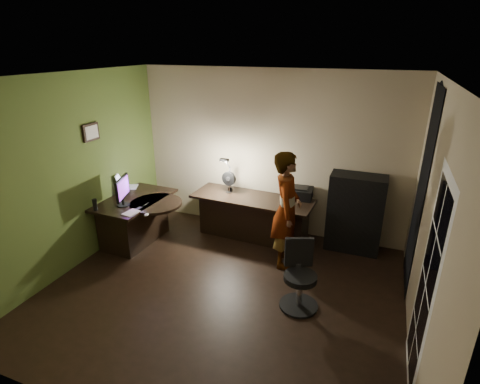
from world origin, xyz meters
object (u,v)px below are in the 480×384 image
(person, at_px, (286,210))
(cabinet, at_px, (355,213))
(desk_right, at_px, (252,218))
(office_chair, at_px, (300,277))
(monitor, at_px, (122,195))
(desk_left, at_px, (137,220))

(person, bearing_deg, cabinet, -59.20)
(desk_right, xyz_separation_m, office_chair, (1.13, -1.45, 0.06))
(office_chair, bearing_deg, monitor, 149.93)
(office_chair, xyz_separation_m, person, (-0.43, 0.91, 0.43))
(cabinet, xyz_separation_m, office_chair, (-0.46, -1.71, -0.19))
(person, bearing_deg, desk_left, 84.47)
(desk_right, bearing_deg, person, -34.76)
(desk_left, bearing_deg, monitor, -87.01)
(desk_left, height_order, person, person)
(cabinet, bearing_deg, office_chair, -104.78)
(desk_left, relative_size, office_chair, 1.53)
(monitor, relative_size, person, 0.29)
(cabinet, bearing_deg, desk_left, -162.55)
(desk_left, distance_m, desk_right, 1.87)
(cabinet, relative_size, monitor, 2.50)
(desk_right, relative_size, person, 1.15)
(desk_left, bearing_deg, office_chair, -11.35)
(desk_left, xyz_separation_m, person, (2.41, 0.23, 0.48))
(person, bearing_deg, monitor, 90.83)
(monitor, relative_size, office_chair, 0.58)
(person, bearing_deg, desk_right, 41.47)
(office_chair, distance_m, person, 1.10)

